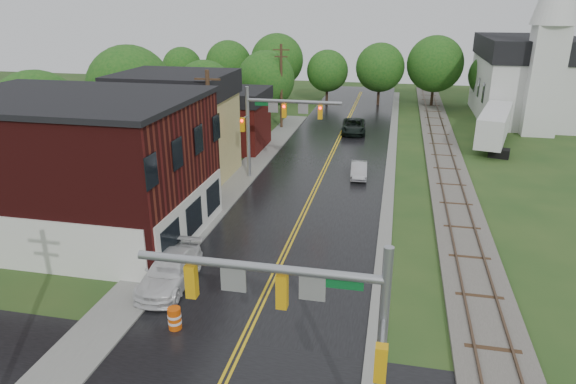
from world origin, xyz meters
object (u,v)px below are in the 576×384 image
(church, at_px, (529,70))
(semi_trailer, at_px, (495,125))
(utility_pole_b, at_px, (210,134))
(tree_left_c, at_px, (206,91))
(brick_building, at_px, (77,167))
(sedan_silver, at_px, (359,170))
(suv_dark, at_px, (354,126))
(construction_barrel, at_px, (175,319))
(pickup_white, at_px, (170,271))
(tree_left_b, at_px, (131,90))
(tree_left_a, at_px, (40,120))
(traffic_signal_near, at_px, (308,310))
(traffic_signal_far, at_px, (275,117))
(tree_left_e, at_px, (267,81))
(utility_pole_c, at_px, (281,85))

(church, bearing_deg, semi_trailer, -112.04)
(utility_pole_b, bearing_deg, tree_left_c, 111.49)
(brick_building, xyz_separation_m, sedan_silver, (15.44, 13.82, -3.56))
(church, height_order, suv_dark, church)
(tree_left_c, xyz_separation_m, suv_dark, (15.07, 3.43, -3.77))
(church, xyz_separation_m, construction_barrel, (-23.10, -46.87, -5.33))
(pickup_white, bearing_deg, tree_left_b, 118.57)
(tree_left_a, height_order, tree_left_b, tree_left_b)
(brick_building, relative_size, church, 0.71)
(church, xyz_separation_m, sedan_silver, (-17.05, -24.92, -5.24))
(sedan_silver, bearing_deg, traffic_signal_near, -92.77)
(construction_barrel, bearing_deg, semi_trailer, 62.26)
(tree_left_a, relative_size, construction_barrel, 8.59)
(traffic_signal_far, xyz_separation_m, utility_pole_b, (-3.33, -5.00, -0.25))
(tree_left_e, bearing_deg, tree_left_b, -122.74)
(suv_dark, relative_size, construction_barrel, 5.28)
(pickup_white, bearing_deg, tree_left_c, 104.47)
(tree_left_e, bearing_deg, brick_building, -96.71)
(utility_pole_b, height_order, tree_left_b, tree_left_b)
(traffic_signal_near, bearing_deg, suv_dark, 93.12)
(sedan_silver, bearing_deg, tree_left_e, 120.77)
(sedan_silver, bearing_deg, pickup_white, -116.52)
(tree_left_e, relative_size, pickup_white, 1.58)
(tree_left_b, distance_m, construction_barrel, 29.52)
(tree_left_a, height_order, pickup_white, tree_left_a)
(traffic_signal_far, bearing_deg, traffic_signal_near, -74.48)
(utility_pole_c, bearing_deg, traffic_signal_near, -76.26)
(traffic_signal_far, xyz_separation_m, tree_left_a, (-16.38, -5.10, 0.14))
(church, relative_size, traffic_signal_near, 2.72)
(utility_pole_c, height_order, sedan_silver, utility_pole_c)
(pickup_white, bearing_deg, traffic_signal_near, -47.34)
(church, bearing_deg, tree_left_b, -150.01)
(sedan_silver, relative_size, pickup_white, 0.70)
(tree_left_b, height_order, suv_dark, tree_left_b)
(traffic_signal_far, xyz_separation_m, tree_left_e, (-5.38, 18.90, -0.16))
(pickup_white, relative_size, construction_barrel, 5.12)
(tree_left_b, height_order, sedan_silver, tree_left_b)
(brick_building, bearing_deg, pickup_white, -31.84)
(construction_barrel, bearing_deg, suv_dark, 83.24)
(utility_pole_c, distance_m, tree_left_a, 25.67)
(tree_left_a, bearing_deg, utility_pole_c, 59.45)
(brick_building, bearing_deg, church, 50.02)
(church, relative_size, tree_left_a, 2.31)
(sedan_silver, xyz_separation_m, semi_trailer, (11.88, 12.16, 1.51))
(utility_pole_c, bearing_deg, brick_building, -101.09)
(tree_left_b, distance_m, suv_dark, 22.78)
(brick_building, relative_size, utility_pole_c, 1.59)
(utility_pole_c, bearing_deg, tree_left_a, -120.55)
(semi_trailer, bearing_deg, suv_dark, 170.24)
(tree_left_e, xyz_separation_m, semi_trailer, (23.68, -4.91, -2.71))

